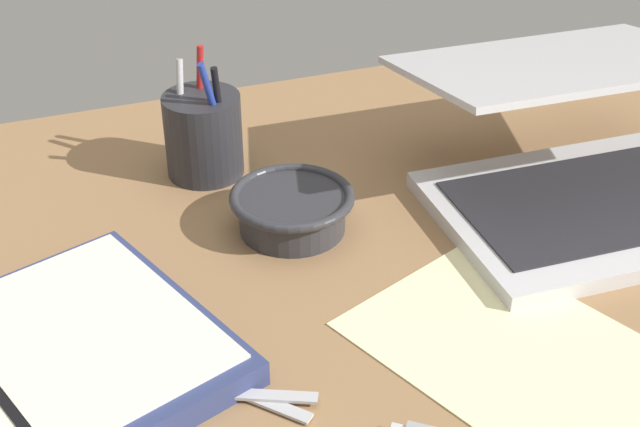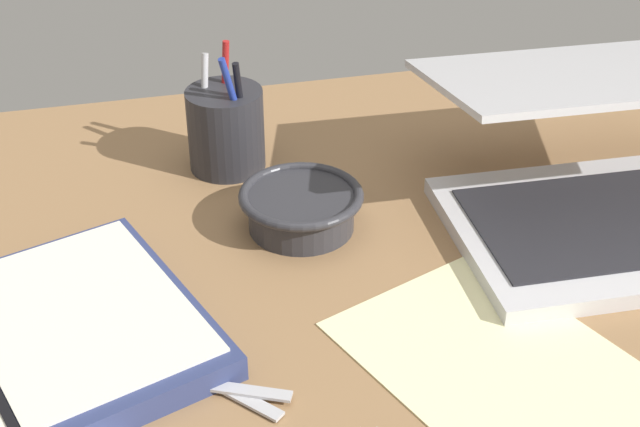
% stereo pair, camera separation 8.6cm
% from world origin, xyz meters
% --- Properties ---
extents(desk_top, '(1.40, 1.00, 0.02)m').
position_xyz_m(desk_top, '(0.00, 0.00, 0.01)').
color(desk_top, '#936D47').
rests_on(desk_top, ground).
extents(laptop, '(0.35, 0.36, 0.17)m').
position_xyz_m(laptop, '(0.30, 0.07, 0.08)').
color(laptop, silver).
rests_on(laptop, desk_top).
extents(bowl, '(0.13, 0.13, 0.05)m').
position_xyz_m(bowl, '(-0.03, 0.13, 0.05)').
color(bowl, '#2D2D33').
rests_on(bowl, desk_top).
extents(pen_cup, '(0.09, 0.09, 0.15)m').
position_xyz_m(pen_cup, '(-0.08, 0.28, 0.07)').
color(pen_cup, '#28282D').
rests_on(pen_cup, desk_top).
extents(scissors, '(0.13, 0.11, 0.01)m').
position_xyz_m(scissors, '(-0.18, -0.08, 0.02)').
color(scissors, '#B7B7BC').
rests_on(scissors, desk_top).
extents(paper_sheet_front, '(0.30, 0.35, 0.00)m').
position_xyz_m(paper_sheet_front, '(0.10, -0.14, 0.02)').
color(paper_sheet_front, '#F4EFB2').
rests_on(paper_sheet_front, desk_top).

